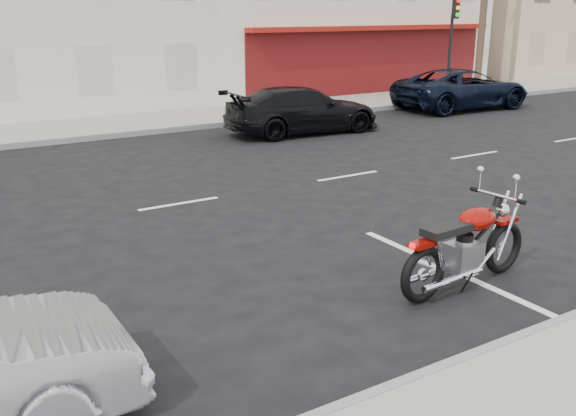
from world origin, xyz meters
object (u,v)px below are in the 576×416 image
(traffic_light, at_px, (452,34))
(motorcycle, at_px, (506,235))
(car_far, at_px, (303,110))
(fire_hydrant, at_px, (419,86))
(suv_far, at_px, (462,89))

(traffic_light, bearing_deg, motorcycle, -133.14)
(motorcycle, distance_m, car_far, 10.88)
(traffic_light, bearing_deg, fire_hydrant, 173.64)
(fire_hydrant, relative_size, suv_far, 0.14)
(suv_far, xyz_separation_m, car_far, (-7.58, -0.91, -0.05))
(motorcycle, bearing_deg, fire_hydrant, 46.47)
(fire_hydrant, height_order, car_far, car_far)
(traffic_light, distance_m, suv_far, 3.70)
(traffic_light, height_order, fire_hydrant, traffic_light)
(traffic_light, distance_m, fire_hydrant, 2.53)
(motorcycle, bearing_deg, suv_far, 41.40)
(suv_far, bearing_deg, car_far, 99.48)
(fire_hydrant, height_order, suv_far, suv_far)
(motorcycle, xyz_separation_m, suv_far, (11.00, 11.24, 0.19))
(motorcycle, height_order, car_far, car_far)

